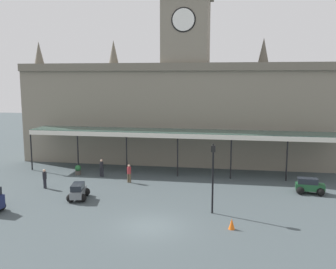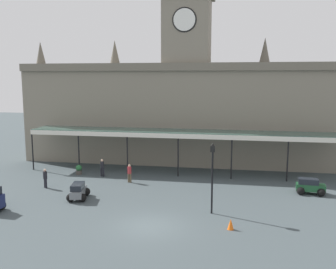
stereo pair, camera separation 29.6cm
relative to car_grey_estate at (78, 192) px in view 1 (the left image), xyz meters
The scene contains 11 objects.
ground_plane 7.99m from the car_grey_estate, 33.39° to the right, with size 140.00×140.00×0.00m, color #3F4A4D.
station_building 16.76m from the car_grey_estate, 65.02° to the left, with size 36.00×5.66×18.67m.
entrance_canopy 11.95m from the car_grey_estate, 54.41° to the left, with size 30.20×3.26×4.20m.
car_grey_estate is the anchor object (origin of this frame).
car_green_estate 18.56m from the car_grey_estate, 13.93° to the left, with size 2.32×1.68×1.27m.
pedestrian_near_entrance 5.82m from the car_grey_estate, 62.70° to the left, with size 0.37×0.34×1.67m.
pedestrian_beside_cars 4.57m from the car_grey_estate, 150.36° to the left, with size 0.34×0.34×1.67m.
pedestrian_crossing_forecourt 6.77m from the car_grey_estate, 94.04° to the left, with size 0.39×0.34×1.67m.
victorian_lamppost 10.81m from the car_grey_estate, ahead, with size 0.30×0.30×4.93m.
traffic_cone 12.42m from the car_grey_estate, 18.69° to the right, with size 0.40×0.40×0.69m, color orange.
planter_forecourt_centre 7.63m from the car_grey_estate, 113.00° to the left, with size 0.60×0.60×0.96m.
Camera 1 is at (4.85, -22.19, 9.37)m, focal length 40.12 mm.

